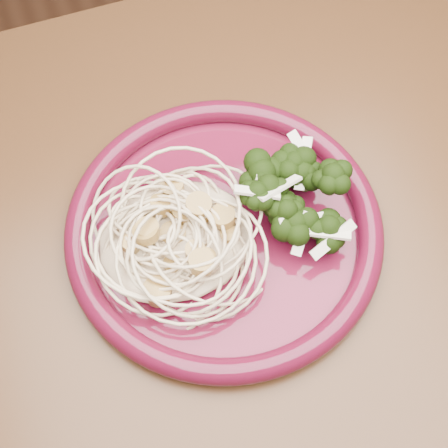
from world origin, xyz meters
TOP-DOWN VIEW (x-y plane):
  - dining_table at (0.00, 0.00)m, footprint 1.20×0.80m
  - dinner_plate at (0.11, 0.04)m, footprint 0.35×0.35m
  - spaghetti_pile at (0.06, 0.04)m, footprint 0.17×0.15m
  - scallop_cluster at (0.06, 0.04)m, footprint 0.14×0.14m
  - broccoli_pile at (0.17, 0.03)m, footprint 0.12×0.17m
  - onion_garnish at (0.17, 0.03)m, footprint 0.08×0.11m

SIDE VIEW (x-z plane):
  - dining_table at x=0.00m, z-range 0.28..1.03m
  - dinner_plate at x=0.11m, z-range 0.75..0.78m
  - spaghetti_pile at x=0.06m, z-range 0.76..0.79m
  - broccoli_pile at x=0.17m, z-range 0.76..0.81m
  - scallop_cluster at x=0.06m, z-range 0.79..0.83m
  - onion_garnish at x=0.17m, z-range 0.79..0.85m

